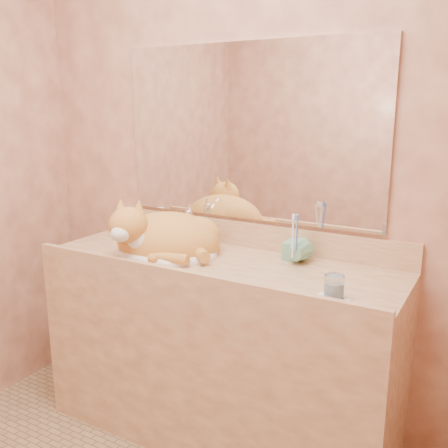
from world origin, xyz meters
The scene contains 12 objects.
wall_back centered at (0.00, 1.00, 1.25)m, with size 2.40×0.02×2.50m, color #985B45.
vanity_counter centered at (0.00, 0.72, 0.42)m, with size 1.60×0.55×0.85m, color #9E6C46, non-canonical shape.
mirror centered at (0.00, 0.99, 1.39)m, with size 1.30×0.02×0.80m, color white.
sink_basin centered at (-0.26, 0.70, 0.92)m, with size 0.47×0.39×0.15m, color white, non-canonical shape.
faucet centered at (-0.26, 0.89, 0.94)m, with size 0.05×0.13×0.18m, color white, non-canonical shape.
cat centered at (-0.27, 0.69, 0.94)m, with size 0.49×0.40×0.27m, color #BF762C, non-canonical shape.
soap_dispenser centered at (0.28, 0.87, 0.94)m, with size 0.08×0.08×0.17m, color #67A580.
toothbrush_cup centered at (0.32, 0.82, 0.90)m, with size 0.10×0.10×0.10m, color #67A580.
toothbrushes centered at (0.32, 0.82, 0.98)m, with size 0.04×0.04×0.23m, color white, non-canonical shape.
saucer centered at (0.58, 0.53, 0.85)m, with size 0.12×0.12×0.01m, color white.
water_glass centered at (0.58, 0.53, 0.90)m, with size 0.07×0.07×0.08m, color white.
lotion_bottle centered at (-0.60, 0.85, 0.90)m, with size 0.05×0.05×0.11m, color white.
Camera 1 is at (1.06, -1.08, 1.51)m, focal length 40.00 mm.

